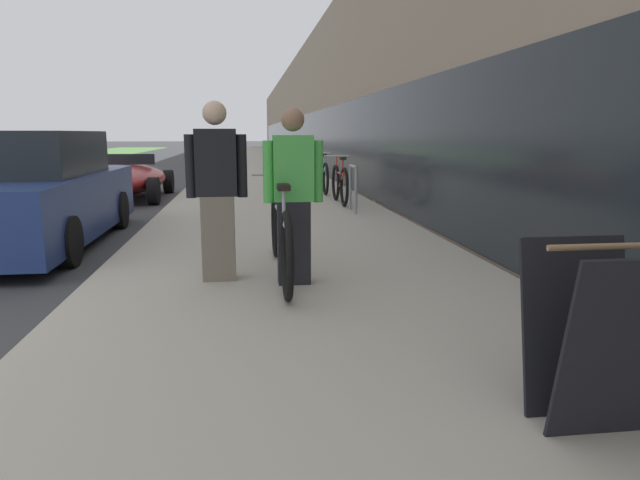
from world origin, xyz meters
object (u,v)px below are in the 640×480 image
(bike_rack_hoop, at_px, (353,184))
(sandwich_board_sign, at_px, (596,335))
(parked_sedan_curbside, at_px, (32,194))
(vintage_roadster_curbside, at_px, (125,180))
(person_rider, at_px, (293,197))
(cruiser_bike_middle, at_px, (322,176))
(cruiser_bike_nearest, at_px, (340,184))
(tandem_bicycle, at_px, (280,235))
(person_bystander, at_px, (217,192))

(bike_rack_hoop, height_order, sandwich_board_sign, sandwich_board_sign)
(parked_sedan_curbside, bearing_deg, vintage_roadster_curbside, 89.36)
(person_rider, distance_m, cruiser_bike_middle, 8.36)
(sandwich_board_sign, height_order, parked_sedan_curbside, parked_sedan_curbside)
(cruiser_bike_nearest, xyz_separation_m, vintage_roadster_curbside, (-4.71, 2.62, -0.08))
(person_rider, relative_size, sandwich_board_sign, 1.81)
(tandem_bicycle, distance_m, vintage_roadster_curbside, 8.98)
(tandem_bicycle, relative_size, bike_rack_hoop, 3.04)
(parked_sedan_curbside, relative_size, vintage_roadster_curbside, 1.06)
(tandem_bicycle, height_order, sandwich_board_sign, tandem_bicycle)
(tandem_bicycle, xyz_separation_m, person_rider, (0.11, -0.32, 0.41))
(bike_rack_hoop, distance_m, cruiser_bike_middle, 3.47)
(bike_rack_hoop, bearing_deg, vintage_roadster_curbside, 140.15)
(parked_sedan_curbside, bearing_deg, person_rider, -41.38)
(cruiser_bike_nearest, height_order, vintage_roadster_curbside, cruiser_bike_nearest)
(cruiser_bike_middle, distance_m, parked_sedan_curbside, 7.10)
(tandem_bicycle, distance_m, cruiser_bike_middle, 8.06)
(bike_rack_hoop, xyz_separation_m, vintage_roadster_curbside, (-4.73, 3.95, -0.19))
(person_rider, xyz_separation_m, cruiser_bike_nearest, (1.45, 6.10, -0.42))
(person_rider, distance_m, vintage_roadster_curbside, 9.33)
(tandem_bicycle, xyz_separation_m, cruiser_bike_middle, (1.49, 7.92, -0.01))
(tandem_bicycle, height_order, bike_rack_hoop, tandem_bicycle)
(vintage_roadster_curbside, bearing_deg, bike_rack_hoop, -39.85)
(person_bystander, distance_m, sandwich_board_sign, 3.65)
(tandem_bicycle, height_order, parked_sedan_curbside, parked_sedan_curbside)
(cruiser_bike_middle, bearing_deg, person_bystander, -104.62)
(person_bystander, height_order, bike_rack_hoop, person_bystander)
(person_bystander, height_order, vintage_roadster_curbside, person_bystander)
(cruiser_bike_nearest, xyz_separation_m, parked_sedan_curbside, (-4.78, -3.17, 0.18))
(cruiser_bike_nearest, bearing_deg, person_bystander, -110.18)
(person_bystander, height_order, cruiser_bike_nearest, person_bystander)
(person_rider, relative_size, vintage_roadster_curbside, 0.37)
(sandwich_board_sign, height_order, vintage_roadster_curbside, vintage_roadster_curbside)
(person_bystander, xyz_separation_m, cruiser_bike_nearest, (2.16, 5.87, -0.45))
(person_bystander, xyz_separation_m, vintage_roadster_curbside, (-2.56, 8.49, -0.53))
(cruiser_bike_nearest, bearing_deg, person_rider, -103.39)
(person_rider, xyz_separation_m, bike_rack_hoop, (1.47, 4.77, -0.30))
(cruiser_bike_nearest, bearing_deg, parked_sedan_curbside, -146.44)
(tandem_bicycle, xyz_separation_m, sandwich_board_sign, (1.31, -3.17, 0.04))
(person_bystander, bearing_deg, bike_rack_hoop, 64.41)
(sandwich_board_sign, bearing_deg, bike_rack_hoop, 88.02)
(bike_rack_hoop, distance_m, parked_sedan_curbside, 5.14)
(cruiser_bike_nearest, distance_m, parked_sedan_curbside, 5.74)
(bike_rack_hoop, bearing_deg, person_rider, -107.12)
(tandem_bicycle, distance_m, person_rider, 0.53)
(person_bystander, xyz_separation_m, bike_rack_hoop, (2.18, 4.54, -0.34))
(cruiser_bike_middle, distance_m, vintage_roadster_curbside, 4.67)
(bike_rack_hoop, relative_size, vintage_roadster_curbside, 0.19)
(vintage_roadster_curbside, bearing_deg, cruiser_bike_middle, -5.97)
(cruiser_bike_nearest, relative_size, cruiser_bike_middle, 0.95)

